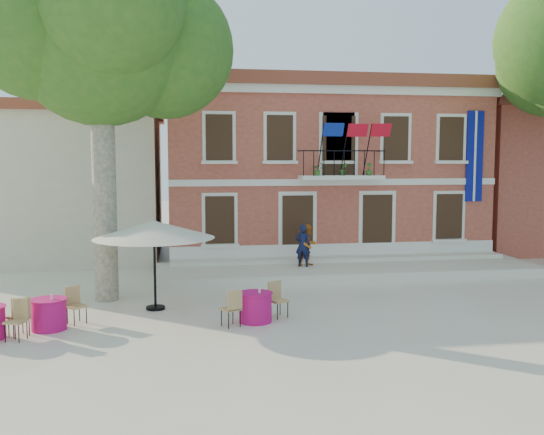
{
  "coord_description": "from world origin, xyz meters",
  "views": [
    {
      "loc": [
        -4.16,
        -16.83,
        4.18
      ],
      "look_at": [
        -0.99,
        3.5,
        2.2
      ],
      "focal_mm": 40.0,
      "sensor_mm": 36.0,
      "label": 1
    }
  ],
  "objects_px": {
    "cafe_table_0": "(49,313)",
    "patio_umbrella": "(154,230)",
    "plane_tree_west": "(100,36)",
    "pedestrian_navy": "(303,245)",
    "cafe_table_1": "(255,306)",
    "pedestrian_orange": "(308,245)"
  },
  "relations": [
    {
      "from": "cafe_table_0",
      "to": "patio_umbrella",
      "type": "bearing_deg",
      "value": 33.67
    },
    {
      "from": "plane_tree_west",
      "to": "cafe_table_0",
      "type": "height_order",
      "value": "plane_tree_west"
    },
    {
      "from": "pedestrian_navy",
      "to": "cafe_table_0",
      "type": "bearing_deg",
      "value": 62.54
    },
    {
      "from": "patio_umbrella",
      "to": "cafe_table_1",
      "type": "xyz_separation_m",
      "value": [
        2.6,
        -1.75,
        -1.82
      ]
    },
    {
      "from": "pedestrian_orange",
      "to": "cafe_table_1",
      "type": "relative_size",
      "value": 0.8
    },
    {
      "from": "patio_umbrella",
      "to": "pedestrian_orange",
      "type": "xyz_separation_m",
      "value": [
        5.34,
        4.5,
        -1.18
      ]
    },
    {
      "from": "patio_umbrella",
      "to": "pedestrian_navy",
      "type": "height_order",
      "value": "patio_umbrella"
    },
    {
      "from": "pedestrian_navy",
      "to": "pedestrian_orange",
      "type": "distance_m",
      "value": 0.25
    },
    {
      "from": "plane_tree_west",
      "to": "cafe_table_0",
      "type": "bearing_deg",
      "value": -108.89
    },
    {
      "from": "patio_umbrella",
      "to": "pedestrian_orange",
      "type": "bearing_deg",
      "value": 40.1
    },
    {
      "from": "plane_tree_west",
      "to": "pedestrian_orange",
      "type": "relative_size",
      "value": 6.88
    },
    {
      "from": "pedestrian_orange",
      "to": "cafe_table_1",
      "type": "xyz_separation_m",
      "value": [
        -2.74,
        -6.25,
        -0.64
      ]
    },
    {
      "from": "patio_umbrella",
      "to": "pedestrian_orange",
      "type": "distance_m",
      "value": 7.08
    },
    {
      "from": "plane_tree_west",
      "to": "pedestrian_orange",
      "type": "xyz_separation_m",
      "value": [
        6.81,
        3.11,
        -6.64
      ]
    },
    {
      "from": "plane_tree_west",
      "to": "cafe_table_1",
      "type": "distance_m",
      "value": 8.91
    },
    {
      "from": "cafe_table_0",
      "to": "cafe_table_1",
      "type": "height_order",
      "value": "same"
    },
    {
      "from": "cafe_table_1",
      "to": "pedestrian_orange",
      "type": "bearing_deg",
      "value": 66.29
    },
    {
      "from": "pedestrian_navy",
      "to": "cafe_table_1",
      "type": "xyz_separation_m",
      "value": [
        -2.52,
        -6.13,
        -0.65
      ]
    },
    {
      "from": "pedestrian_navy",
      "to": "cafe_table_1",
      "type": "relative_size",
      "value": 0.81
    },
    {
      "from": "plane_tree_west",
      "to": "patio_umbrella",
      "type": "bearing_deg",
      "value": -43.41
    },
    {
      "from": "pedestrian_orange",
      "to": "patio_umbrella",
      "type": "bearing_deg",
      "value": -166.84
    },
    {
      "from": "plane_tree_west",
      "to": "pedestrian_navy",
      "type": "distance_m",
      "value": 9.82
    }
  ]
}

